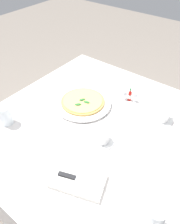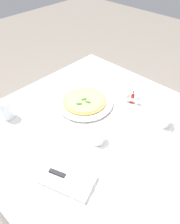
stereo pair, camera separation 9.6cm
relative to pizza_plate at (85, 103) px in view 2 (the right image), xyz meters
The scene contains 12 objects.
ground_plane 0.79m from the pizza_plate, 27.76° to the right, with size 8.00×8.00×0.00m, color slate.
dining_table 0.24m from the pizza_plate, 27.76° to the right, with size 1.15×1.15×0.75m.
pizza_plate is the anchor object (origin of this frame).
pizza 0.01m from the pizza_plate, 58.26° to the right, with size 0.25×0.25×0.02m.
coffee_cup_right_edge 0.30m from the pizza_plate, 33.64° to the right, with size 0.13×0.13×0.06m.
coffee_cup_back_corner 0.44m from the pizza_plate, 20.40° to the left, with size 0.13×0.13×0.07m.
water_glass_far_left 0.43m from the pizza_plate, 121.33° to the right, with size 0.07×0.07×0.11m.
napkin_folded 0.51m from the pizza_plate, 53.29° to the right, with size 0.25×0.19×0.02m.
dinner_knife 0.51m from the pizza_plate, 52.98° to the right, with size 0.19×0.09×0.01m.
hot_sauce_bottle 0.28m from the pizza_plate, 46.22° to the left, with size 0.02×0.02×0.08m.
salt_shaker 0.31m from the pizza_plate, 43.73° to the left, with size 0.03×0.03×0.06m.
pepper_shaker 0.25m from the pizza_plate, 49.25° to the left, with size 0.03×0.03×0.06m.
Camera 2 is at (0.55, -0.63, 1.58)m, focal length 36.21 mm.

